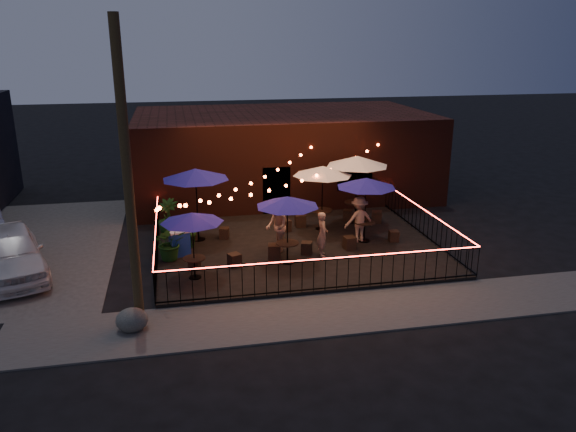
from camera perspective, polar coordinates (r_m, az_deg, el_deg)
name	(u,v)px	position (r m, az deg, el deg)	size (l,w,h in m)	color
ground	(309,270)	(18.93, 2.18, -5.45)	(110.00, 110.00, 0.00)	black
patio	(297,247)	(20.71, 0.88, -3.15)	(10.00, 8.00, 0.15)	black
sidewalk	(337,313)	(16.08, 4.96, -9.79)	(18.00, 2.50, 0.05)	#413F3C
brick_building	(282,153)	(27.93, -0.63, 6.41)	(14.00, 8.00, 4.00)	#33140D
utility_pole	(128,180)	(14.76, -15.96, 3.58)	(0.26, 0.26, 8.00)	#3A2C18
fence_front	(325,275)	(16.89, 3.82, -5.97)	(10.00, 0.04, 1.04)	black
fence_left	(157,241)	(20.09, -13.20, -2.51)	(0.04, 8.00, 1.04)	black
fence_right	(424,223)	(22.08, 13.66, -0.71)	(0.04, 8.00, 1.04)	black
festoon_lights	(270,186)	(19.51, -1.80, 3.07)	(10.02, 8.72, 1.32)	#F5491E
cafe_table_0	(192,218)	(17.48, -9.73, -0.25)	(1.97, 1.97, 2.17)	black
cafe_table_1	(195,175)	(20.78, -9.38, 4.14)	(3.19, 3.19, 2.75)	black
cafe_table_2	(287,202)	(18.37, -0.06, 1.39)	(2.62, 2.62, 2.33)	black
cafe_table_3	(323,172)	(21.79, 3.54, 4.51)	(2.54, 2.54, 2.56)	black
cafe_table_4	(366,184)	(20.63, 7.96, 3.28)	(2.55, 2.55, 2.43)	black
cafe_table_5	(357,162)	(22.75, 7.05, 5.48)	(2.56, 2.56, 2.78)	black
bistro_chair_0	(194,262)	(18.82, -9.49, -4.68)	(0.34, 0.34, 0.40)	black
bistro_chair_1	(234,260)	(18.81, -5.46, -4.47)	(0.37, 0.37, 0.44)	black
bistro_chair_2	(192,234)	(21.41, -9.76, -1.84)	(0.39, 0.39, 0.46)	black
bistro_chair_3	(224,233)	(21.45, -6.50, -1.73)	(0.35, 0.35, 0.41)	black
bistro_chair_4	(274,251)	(19.37, -1.39, -3.62)	(0.43, 0.43, 0.51)	black
bistro_chair_5	(307,248)	(19.79, 1.90, -3.26)	(0.36, 0.36, 0.43)	black
bistro_chair_6	(286,225)	(22.11, -0.25, -0.97)	(0.38, 0.38, 0.45)	black
bistro_chair_7	(300,221)	(22.63, 1.26, -0.47)	(0.41, 0.41, 0.49)	black
bistro_chair_8	(350,243)	(20.34, 6.27, -2.73)	(0.39, 0.39, 0.46)	black
bistro_chair_9	(394,236)	(21.38, 10.69, -2.00)	(0.34, 0.34, 0.40)	black
bistro_chair_10	(348,215)	(23.60, 6.08, 0.11)	(0.36, 0.36, 0.43)	black
bistro_chair_11	(377,217)	(23.41, 9.00, -0.09)	(0.40, 0.40, 0.48)	black
patron_a	(322,234)	(19.49, 3.51, -1.83)	(0.57, 0.38, 1.57)	tan
patron_b	(277,227)	(19.75, -1.17, -1.09)	(0.91, 0.71, 1.87)	#CBAE8A
patron_c	(359,219)	(20.94, 7.23, -0.34)	(1.11, 0.64, 1.72)	tan
potted_shrub_a	(170,242)	(19.56, -11.89, -2.64)	(1.11, 0.96, 1.24)	#183F11
potted_shrub_b	(190,230)	(20.59, -9.89, -1.42)	(0.71, 0.57, 1.29)	#1A3D12
potted_shrub_c	(168,217)	(21.99, -12.09, -0.14)	(0.79, 0.79, 1.42)	#1D3E12
cooler	(180,243)	(19.92, -10.94, -2.68)	(0.79, 0.65, 0.91)	#1938A6
boulder	(132,320)	(15.55, -15.57, -10.14)	(0.87, 0.74, 0.68)	#454540
car_white	(10,253)	(20.24, -26.40, -3.34)	(1.92, 4.77, 1.62)	white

